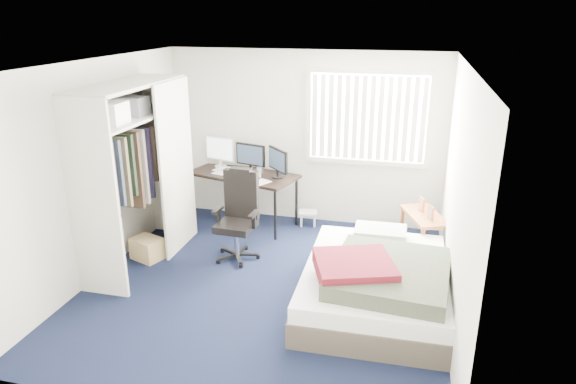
# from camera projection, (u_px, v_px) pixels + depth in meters

# --- Properties ---
(ground) EXTENTS (4.20, 4.20, 0.00)m
(ground) POSITION_uv_depth(u_px,v_px,m) (265.00, 285.00, 5.93)
(ground) COLOR black
(ground) RESTS_ON ground
(room_shell) EXTENTS (4.20, 4.20, 4.20)m
(room_shell) POSITION_uv_depth(u_px,v_px,m) (263.00, 160.00, 5.43)
(room_shell) COLOR silver
(room_shell) RESTS_ON ground
(window_assembly) EXTENTS (1.72, 0.09, 1.32)m
(window_assembly) POSITION_uv_depth(u_px,v_px,m) (368.00, 118.00, 7.06)
(window_assembly) COLOR white
(window_assembly) RESTS_ON ground
(closet) EXTENTS (0.64, 1.84, 2.22)m
(closet) POSITION_uv_depth(u_px,v_px,m) (135.00, 157.00, 6.10)
(closet) COLOR beige
(closet) RESTS_ON ground
(desk) EXTENTS (1.69, 1.12, 1.23)m
(desk) POSITION_uv_depth(u_px,v_px,m) (244.00, 171.00, 7.45)
(desk) COLOR black
(desk) RESTS_ON ground
(office_chair) EXTENTS (0.57, 0.57, 1.15)m
(office_chair) POSITION_uv_depth(u_px,v_px,m) (238.00, 224.00, 6.50)
(office_chair) COLOR black
(office_chair) RESTS_ON ground
(footstool) EXTENTS (0.30, 0.26, 0.22)m
(footstool) POSITION_uv_depth(u_px,v_px,m) (308.00, 214.00, 7.54)
(footstool) COLOR white
(footstool) RESTS_ON ground
(nightstand) EXTENTS (0.66, 0.88, 0.72)m
(nightstand) POSITION_uv_depth(u_px,v_px,m) (424.00, 219.00, 6.57)
(nightstand) COLOR brown
(nightstand) RESTS_ON ground
(bed) EXTENTS (1.54, 2.04, 0.66)m
(bed) POSITION_uv_depth(u_px,v_px,m) (376.00, 282.00, 5.44)
(bed) COLOR #42392F
(bed) RESTS_ON ground
(pine_box) EXTENTS (0.45, 0.39, 0.28)m
(pine_box) POSITION_uv_depth(u_px,v_px,m) (147.00, 248.00, 6.53)
(pine_box) COLOR tan
(pine_box) RESTS_ON ground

